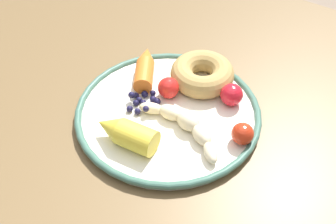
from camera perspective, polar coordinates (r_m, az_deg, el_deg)
dining_table at (r=0.85m, az=-1.55°, el=-1.31°), size 1.16×0.88×0.71m
plate at (r=0.74m, az=-0.00°, el=-0.16°), size 0.31×0.31×0.02m
banana at (r=0.70m, az=2.17°, el=-1.58°), size 0.17×0.07×0.03m
carrot_orange at (r=0.80m, az=-2.95°, el=5.79°), size 0.08×0.11×0.03m
carrot_yellow at (r=0.68m, az=-5.47°, el=-2.69°), size 0.10×0.05×0.04m
donut at (r=0.78m, az=4.42°, el=4.91°), size 0.14×0.14×0.04m
blueberry_pile at (r=0.75m, az=-3.09°, el=1.29°), size 0.06×0.06×0.02m
tomato_near at (r=0.69m, az=9.53°, el=-2.77°), size 0.04×0.04×0.04m
tomato_mid at (r=0.75m, az=0.07°, el=3.12°), size 0.04×0.04×0.04m
tomato_far at (r=0.75m, az=8.16°, el=2.21°), size 0.04×0.04×0.04m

